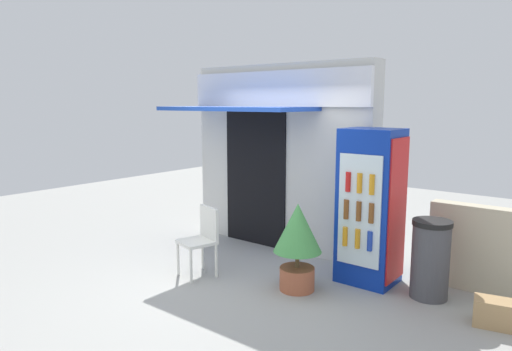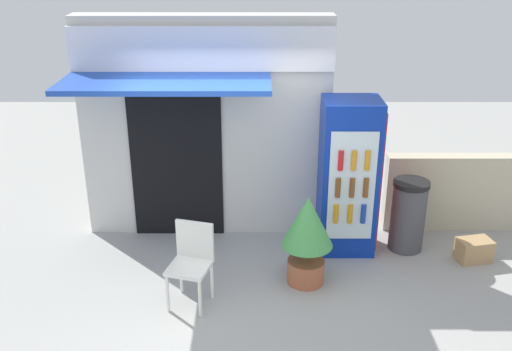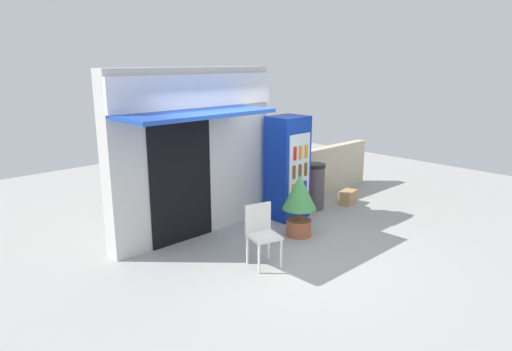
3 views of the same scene
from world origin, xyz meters
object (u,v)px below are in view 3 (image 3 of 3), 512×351
object	(u,v)px
plastic_chair	(261,230)
potted_plant_near_shop	(299,199)
trash_bin	(314,186)
cardboard_box	(348,197)
drink_cooler	(288,168)

from	to	relation	value
plastic_chair	potted_plant_near_shop	bearing A→B (deg)	16.13
trash_bin	cardboard_box	xyz separation A→B (m)	(0.77, -0.30, -0.33)
plastic_chair	cardboard_box	world-z (taller)	plastic_chair
trash_bin	potted_plant_near_shop	bearing A→B (deg)	-149.89
plastic_chair	trash_bin	xyz separation A→B (m)	(2.59, 1.14, -0.06)
potted_plant_near_shop	trash_bin	distance (m)	1.55
drink_cooler	plastic_chair	bearing A→B (deg)	-147.55
plastic_chair	trash_bin	size ratio (longest dim) A/B	0.98
drink_cooler	potted_plant_near_shop	world-z (taller)	drink_cooler
drink_cooler	plastic_chair	distance (m)	2.20
drink_cooler	trash_bin	size ratio (longest dim) A/B	2.10
plastic_chair	cardboard_box	bearing A→B (deg)	13.94
drink_cooler	potted_plant_near_shop	size ratio (longest dim) A/B	1.81
cardboard_box	potted_plant_near_shop	bearing A→B (deg)	-167.39
plastic_chair	trash_bin	bearing A→B (deg)	23.69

